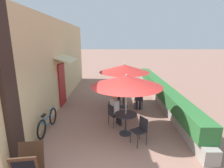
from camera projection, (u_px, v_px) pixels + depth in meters
cafe_facade_wall at (60, 63)px, 8.97m from camera, size 0.98×11.24×4.20m
planter_hedge at (160, 92)px, 9.39m from camera, size 0.60×10.24×1.01m
patio_table_near at (125, 120)px, 6.06m from camera, size 0.77×0.77×0.75m
patio_umbrella_near at (126, 81)px, 5.72m from camera, size 2.38×2.38×2.16m
cafe_chair_near_left at (113, 113)px, 6.64m from camera, size 0.55×0.55×0.87m
seated_patron_near_left at (115, 109)px, 6.65m from camera, size 0.51×0.48×1.25m
cafe_chair_near_right at (140, 129)px, 5.50m from camera, size 0.55×0.55×0.87m
patio_table_mid at (124, 97)px, 8.53m from camera, size 0.77×0.77×0.75m
patio_umbrella_mid at (124, 68)px, 8.19m from camera, size 2.38×2.38×2.16m
cafe_chair_mid_left at (116, 101)px, 7.96m from camera, size 0.56×0.56×0.87m
cafe_chair_mid_right at (139, 97)px, 8.49m from camera, size 0.46×0.46×0.87m
seated_patron_mid_right at (139, 95)px, 8.34m from camera, size 0.39×0.45×1.25m
cafe_chair_mid_back at (117, 93)px, 9.18m from camera, size 0.51×0.51×0.87m
coffee_cup_mid at (127, 92)px, 8.38m from camera, size 0.07×0.07×0.09m
bicycle_leaning at (47, 122)px, 6.32m from camera, size 0.12×1.71×0.75m
menu_board at (28, 166)px, 3.96m from camera, size 0.65×0.70×0.89m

